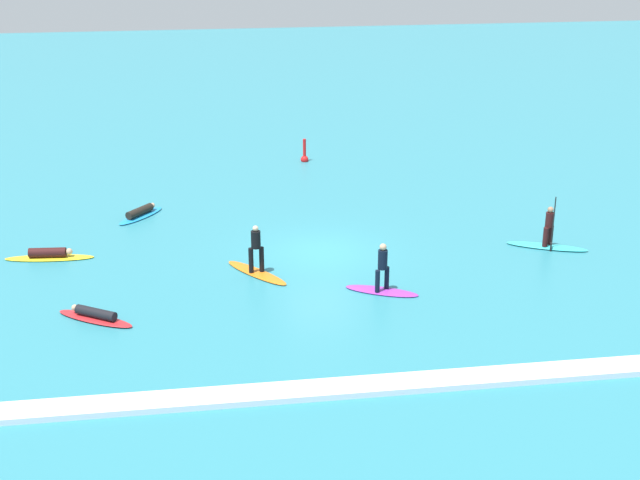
# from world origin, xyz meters

# --- Properties ---
(ground_plane) EXTENTS (120.00, 120.00, 0.00)m
(ground_plane) POSITION_xyz_m (0.00, 0.00, 0.00)
(ground_plane) COLOR teal
(ground_plane) RESTS_ON ground
(surfer_on_blue_board) EXTENTS (2.11, 2.39, 0.43)m
(surfer_on_blue_board) POSITION_xyz_m (-6.86, 4.96, 0.16)
(surfer_on_blue_board) COLOR #1E8CD1
(surfer_on_blue_board) RESTS_ON ground_plane
(surfer_on_orange_board) EXTENTS (2.31, 2.77, 1.83)m
(surfer_on_orange_board) POSITION_xyz_m (-2.51, -1.67, 0.50)
(surfer_on_orange_board) COLOR orange
(surfer_on_orange_board) RESTS_ON ground_plane
(surfer_on_purple_board) EXTENTS (2.57, 1.71, 1.76)m
(surfer_on_purple_board) POSITION_xyz_m (1.57, -3.81, 0.51)
(surfer_on_purple_board) COLOR purple
(surfer_on_purple_board) RESTS_ON ground_plane
(surfer_on_teal_board) EXTENTS (3.03, 1.82, 2.17)m
(surfer_on_teal_board) POSITION_xyz_m (8.64, -0.78, 0.37)
(surfer_on_teal_board) COLOR #33C6CC
(surfer_on_teal_board) RESTS_ON ground_plane
(surfer_on_yellow_board) EXTENTS (3.30, 0.93, 0.43)m
(surfer_on_yellow_board) POSITION_xyz_m (-10.00, 0.81, 0.15)
(surfer_on_yellow_board) COLOR yellow
(surfer_on_yellow_board) RESTS_ON ground_plane
(surfer_on_red_board) EXTENTS (2.68, 2.00, 0.42)m
(surfer_on_red_board) POSITION_xyz_m (-7.86, -4.60, 0.15)
(surfer_on_red_board) COLOR red
(surfer_on_red_board) RESTS_ON ground_plane
(marker_buoy) EXTENTS (0.39, 0.39, 1.26)m
(marker_buoy) POSITION_xyz_m (0.96, 12.15, 0.25)
(marker_buoy) COLOR red
(marker_buoy) RESTS_ON ground_plane
(wave_crest) EXTENTS (25.71, 0.90, 0.18)m
(wave_crest) POSITION_xyz_m (0.00, -9.94, 0.09)
(wave_crest) COLOR white
(wave_crest) RESTS_ON ground_plane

